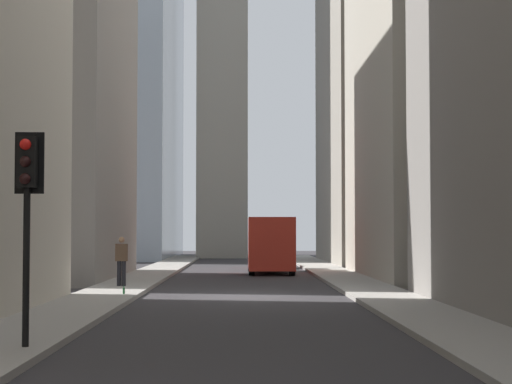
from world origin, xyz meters
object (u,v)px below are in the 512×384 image
object	(u,v)px
pedestrian	(122,259)
discarded_bottle	(124,291)
sedan_red	(267,257)
delivery_truck	(270,245)
traffic_light_foreground	(27,188)

from	to	relation	value
pedestrian	discarded_bottle	world-z (taller)	pedestrian
discarded_bottle	sedan_red	bearing A→B (deg)	-12.61
delivery_truck	sedan_red	bearing A→B (deg)	0.00
sedan_red	discarded_bottle	size ratio (longest dim) A/B	15.93
traffic_light_foreground	pedestrian	distance (m)	17.30
traffic_light_foreground	pedestrian	xyz separation A→B (m)	(17.20, 0.67, -1.78)
delivery_truck	traffic_light_foreground	bearing A→B (deg)	170.01
delivery_truck	sedan_red	world-z (taller)	delivery_truck
delivery_truck	discarded_bottle	xyz separation A→B (m)	(-16.83, 5.25, -1.21)
traffic_light_foreground	pedestrian	world-z (taller)	traffic_light_foreground
sedan_red	pedestrian	size ratio (longest dim) A/B	2.37
traffic_light_foreground	sedan_red	bearing A→B (deg)	-8.20
pedestrian	sedan_red	bearing A→B (deg)	-17.10
sedan_red	discarded_bottle	xyz separation A→B (m)	(-23.48, 5.25, -0.42)
delivery_truck	sedan_red	size ratio (longest dim) A/B	1.50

